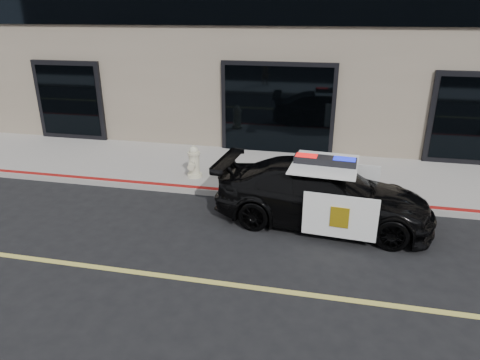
# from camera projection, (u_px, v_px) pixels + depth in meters

# --- Properties ---
(ground) EXTENTS (120.00, 120.00, 0.00)m
(ground) POSITION_uv_depth(u_px,v_px,m) (279.00, 291.00, 6.96)
(ground) COLOR black
(ground) RESTS_ON ground
(sidewalk_n) EXTENTS (60.00, 3.50, 0.15)m
(sidewalk_n) POSITION_uv_depth(u_px,v_px,m) (304.00, 174.00, 11.70)
(sidewalk_n) COLOR gray
(sidewalk_n) RESTS_ON ground
(police_car) EXTENTS (2.60, 4.83, 1.48)m
(police_car) POSITION_uv_depth(u_px,v_px,m) (323.00, 194.00, 8.99)
(police_car) COLOR black
(police_car) RESTS_ON ground
(fire_hydrant) EXTENTS (0.39, 0.54, 0.85)m
(fire_hydrant) POSITION_uv_depth(u_px,v_px,m) (194.00, 162.00, 11.19)
(fire_hydrant) COLOR beige
(fire_hydrant) RESTS_ON sidewalk_n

